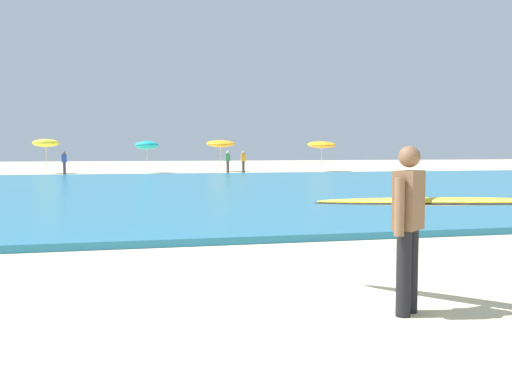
{
  "coord_description": "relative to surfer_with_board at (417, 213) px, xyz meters",
  "views": [
    {
      "loc": [
        -0.56,
        -5.42,
        1.69
      ],
      "look_at": [
        1.29,
        2.43,
        1.1
      ],
      "focal_mm": 40.73,
      "sensor_mm": 36.0,
      "label": 1
    }
  ],
  "objects": [
    {
      "name": "surfer_with_board",
      "position": [
        0.0,
        0.0,
        0.0
      ],
      "size": [
        2.05,
        2.36,
        1.73
      ],
      "color": "black",
      "rests_on": "ground"
    },
    {
      "name": "beach_umbrella_1",
      "position": [
        -8.0,
        37.56,
        1.1
      ],
      "size": [
        1.82,
        1.83,
        2.45
      ],
      "color": "beige",
      "rests_on": "ground"
    },
    {
      "name": "beach_umbrella_3",
      "position": [
        4.52,
        38.19,
        1.09
      ],
      "size": [
        2.18,
        2.21,
        2.47
      ],
      "color": "beige",
      "rests_on": "ground"
    },
    {
      "name": "beach_umbrella_2",
      "position": [
        -1.06,
        37.0,
        0.95
      ],
      "size": [
        1.71,
        1.74,
        2.33
      ],
      "color": "beige",
      "rests_on": "ground"
    },
    {
      "name": "beach_umbrella_4",
      "position": [
        12.22,
        37.02,
        1.02
      ],
      "size": [
        2.22,
        2.25,
        2.39
      ],
      "color": "beige",
      "rests_on": "ground"
    },
    {
      "name": "beachgoer_near_row_mid",
      "position": [
        5.75,
        35.68,
        -0.19
      ],
      "size": [
        0.32,
        0.2,
        1.58
      ],
      "color": "#383842",
      "rests_on": "ground"
    },
    {
      "name": "beachgoer_near_row_left",
      "position": [
        -6.54,
        34.62,
        -0.19
      ],
      "size": [
        0.32,
        0.2,
        1.58
      ],
      "color": "#383842",
      "rests_on": "ground"
    },
    {
      "name": "sea",
      "position": [
        -2.48,
        18.49,
        -0.96
      ],
      "size": [
        120.0,
        28.0,
        0.14
      ],
      "primitive_type": "cube",
      "color": "teal",
      "rests_on": "ground"
    },
    {
      "name": "beachgoer_near_row_right",
      "position": [
        4.56,
        35.4,
        -0.19
      ],
      "size": [
        0.32,
        0.2,
        1.58
      ],
      "color": "#383842",
      "rests_on": "ground"
    },
    {
      "name": "ground_plane",
      "position": [
        -2.48,
        -0.08,
        -1.03
      ],
      "size": [
        160.0,
        160.0,
        0.0
      ],
      "primitive_type": "plane",
      "color": "beige"
    }
  ]
}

